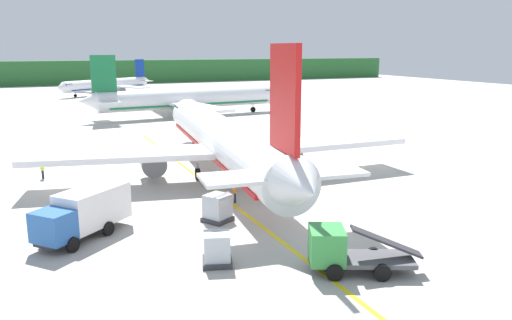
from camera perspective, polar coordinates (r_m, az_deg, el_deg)
ground at (r=80.84m, az=-7.16°, el=3.99°), size 240.00×320.00×0.20m
distant_treeline at (r=178.23m, az=-16.48°, el=9.42°), size 216.00×6.00×7.64m
airliner_foreground at (r=46.81m, az=-3.72°, el=2.27°), size 34.51×41.73×11.90m
airliner_mid_apron at (r=89.18m, az=-7.56°, el=6.78°), size 37.06×30.68×10.56m
airliner_far_taxiway at (r=137.57m, az=-16.24°, el=8.12°), size 26.33×22.45×8.63m
airliner_distant at (r=192.78m, az=-7.52°, el=9.42°), size 19.29×16.51×6.54m
service_truck_fuel at (r=33.64m, az=-18.64°, el=-5.53°), size 6.41×5.99×2.95m
service_truck_baggage at (r=27.61m, az=9.71°, el=-9.95°), size 6.02×4.25×2.51m
cargo_container_near at (r=34.97m, az=-4.31°, el=-5.37°), size 2.32×2.32×2.02m
cargo_container_mid at (r=28.30m, az=-4.39°, el=-9.86°), size 2.01×2.01×1.91m
crew_marshaller at (r=38.97m, az=-2.37°, el=-3.46°), size 0.43×0.56×1.64m
crew_loader_left at (r=50.02m, az=-22.81°, el=-0.89°), size 0.38×0.59×1.60m
apron_guide_line at (r=42.72m, az=-4.64°, el=-3.39°), size 0.30×60.00×0.01m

